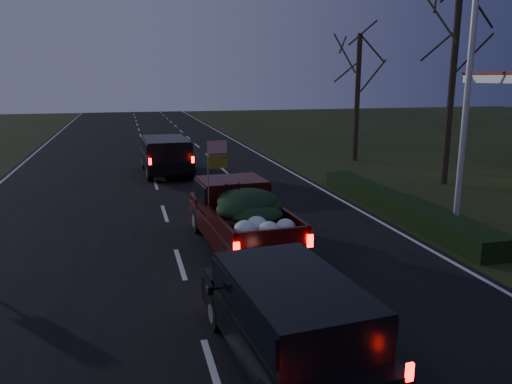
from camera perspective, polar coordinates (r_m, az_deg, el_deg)
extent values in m
plane|color=black|center=(12.91, -8.66, -8.20)|extent=(120.00, 120.00, 0.00)
cube|color=black|center=(12.91, -8.66, -8.15)|extent=(14.00, 120.00, 0.02)
cube|color=black|center=(17.99, 15.70, -1.47)|extent=(1.00, 10.00, 0.60)
cylinder|color=silver|center=(17.59, 23.11, 11.52)|extent=(0.20, 0.20, 9.00)
cylinder|color=black|center=(23.40, 21.48, 11.13)|extent=(0.28, 0.28, 8.50)
cylinder|color=black|center=(28.94, 11.50, 10.43)|extent=(0.28, 0.28, 7.00)
cube|color=#3A0907|center=(13.88, -1.79, -3.96)|extent=(2.27, 5.04, 0.54)
cube|color=#3A0907|center=(14.52, -2.80, -0.20)|extent=(1.92, 1.69, 0.89)
cube|color=black|center=(14.49, -2.80, 0.18)|extent=(2.01, 1.59, 0.54)
cube|color=#3A0907|center=(12.63, -0.15, -4.27)|extent=(1.99, 2.87, 0.06)
ellipsoid|color=black|center=(12.97, -0.61, -1.77)|extent=(1.68, 1.87, 0.59)
cylinder|color=gray|center=(13.32, -5.49, 1.60)|extent=(0.03, 0.03, 1.97)
cube|color=red|center=(13.25, -4.44, 5.15)|extent=(0.51, 0.05, 0.33)
cube|color=gold|center=(13.30, -4.41, 3.47)|extent=(0.51, 0.05, 0.33)
cube|color=black|center=(24.96, -10.26, 3.55)|extent=(2.23, 5.08, 0.63)
cube|color=black|center=(24.60, -10.26, 5.09)|extent=(2.07, 3.72, 0.84)
cube|color=black|center=(24.59, -10.27, 5.28)|extent=(2.17, 3.61, 0.50)
cube|color=black|center=(8.56, 3.40, -15.36)|extent=(2.18, 4.49, 0.54)
cube|color=black|center=(8.10, 4.10, -12.23)|extent=(1.97, 3.31, 0.72)
cube|color=black|center=(8.07, 4.11, -11.76)|extent=(2.05, 3.22, 0.43)
cube|color=black|center=(8.77, -5.31, -10.99)|extent=(0.11, 0.21, 0.14)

